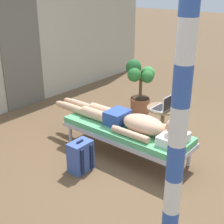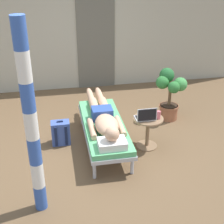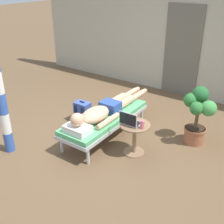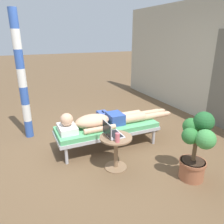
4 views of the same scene
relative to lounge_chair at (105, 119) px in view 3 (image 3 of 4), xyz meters
name	(u,v)px [view 3 (image 3 of 4)]	position (x,y,z in m)	size (l,w,h in m)	color
ground_plane	(99,135)	(-0.11, -0.05, -0.35)	(40.00, 40.00, 0.00)	brown
house_wall_back	(175,34)	(0.00, 2.69, 1.00)	(7.60, 0.20, 2.70)	#B2AD99
house_door_panel	(182,51)	(0.26, 2.58, 0.67)	(0.84, 0.03, 2.04)	#625F54
lounge_chair	(105,119)	(0.00, 0.00, 0.00)	(0.65, 1.83, 0.42)	#B7B7BC
person_reclining	(104,111)	(0.00, -0.04, 0.17)	(0.53, 2.17, 0.32)	white
side_table	(135,134)	(0.69, -0.16, 0.01)	(0.48, 0.48, 0.52)	#8C6B4C
laptop	(130,121)	(0.63, -0.21, 0.24)	(0.31, 0.24, 0.23)	silver
drink_glass	(142,125)	(0.84, -0.20, 0.24)	(0.06, 0.06, 0.13)	#D86672
backpack	(83,112)	(-0.69, 0.20, -0.15)	(0.30, 0.26, 0.42)	#3F59A5
potted_plant	(198,114)	(1.37, 0.73, 0.18)	(0.57, 0.51, 0.97)	#9E5B3D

